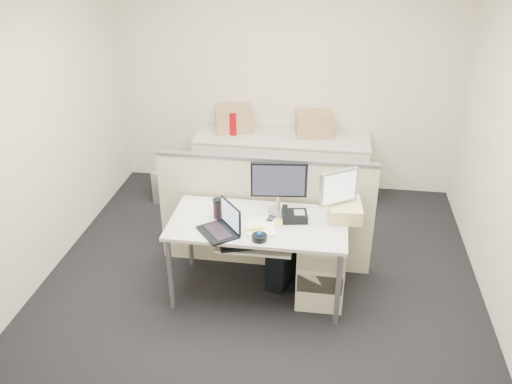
% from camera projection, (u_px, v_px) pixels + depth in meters
% --- Properties ---
extents(floor, '(4.00, 4.50, 0.01)m').
position_uv_depth(floor, '(258.00, 292.00, 4.91)').
color(floor, black).
rests_on(floor, ground).
extents(wall_back, '(4.00, 0.02, 2.70)m').
position_uv_depth(wall_back, '(286.00, 77.00, 6.26)').
color(wall_back, beige).
rests_on(wall_back, ground).
extents(wall_front, '(4.00, 0.02, 2.70)m').
position_uv_depth(wall_front, '(183.00, 363.00, 2.31)').
color(wall_front, beige).
rests_on(wall_front, ground).
extents(wall_left, '(0.02, 4.50, 2.70)m').
position_uv_depth(wall_left, '(23.00, 140.00, 4.54)').
color(wall_left, beige).
rests_on(wall_left, ground).
extents(desk, '(1.50, 0.75, 0.73)m').
position_uv_depth(desk, '(258.00, 228.00, 4.60)').
color(desk, silver).
rests_on(desk, floor).
extents(keyboard_tray, '(0.62, 0.32, 0.02)m').
position_uv_depth(keyboard_tray, '(255.00, 244.00, 4.46)').
color(keyboard_tray, silver).
rests_on(keyboard_tray, desk).
extents(drawer_pedestal, '(0.40, 0.55, 0.65)m').
position_uv_depth(drawer_pedestal, '(321.00, 263.00, 4.73)').
color(drawer_pedestal, beige).
rests_on(drawer_pedestal, floor).
extents(cubicle_partition, '(2.00, 0.06, 1.10)m').
position_uv_depth(cubicle_partition, '(265.00, 214.00, 5.04)').
color(cubicle_partition, beige).
rests_on(cubicle_partition, floor).
extents(back_counter, '(2.00, 0.60, 0.72)m').
position_uv_depth(back_counter, '(281.00, 167.00, 6.43)').
color(back_counter, beige).
rests_on(back_counter, floor).
extents(monitor_main, '(0.50, 0.23, 0.48)m').
position_uv_depth(monitor_main, '(279.00, 188.00, 4.60)').
color(monitor_main, black).
rests_on(monitor_main, desk).
extents(monitor_small, '(0.39, 0.34, 0.43)m').
position_uv_depth(monitor_small, '(338.00, 195.00, 4.54)').
color(monitor_small, '#B7B7BC').
rests_on(monitor_small, desk).
extents(laptop, '(0.40, 0.41, 0.25)m').
position_uv_depth(laptop, '(217.00, 220.00, 4.35)').
color(laptop, black).
rests_on(laptop, desk).
extents(trackball, '(0.16, 0.16, 0.05)m').
position_uv_depth(trackball, '(259.00, 237.00, 4.31)').
color(trackball, black).
rests_on(trackball, desk).
extents(desk_phone, '(0.24, 0.21, 0.07)m').
position_uv_depth(desk_phone, '(295.00, 216.00, 4.58)').
color(desk_phone, black).
rests_on(desk_phone, desk).
extents(paper_stack, '(0.27, 0.33, 0.01)m').
position_uv_depth(paper_stack, '(261.00, 226.00, 4.49)').
color(paper_stack, white).
rests_on(paper_stack, desk).
extents(sticky_pad, '(0.10, 0.10, 0.01)m').
position_uv_depth(sticky_pad, '(279.00, 223.00, 4.54)').
color(sticky_pad, '#FFE351').
rests_on(sticky_pad, desk).
extents(travel_mug, '(0.09, 0.09, 0.16)m').
position_uv_depth(travel_mug, '(218.00, 209.00, 4.59)').
color(travel_mug, black).
rests_on(travel_mug, desk).
extents(banana, '(0.17, 0.09, 0.04)m').
position_uv_depth(banana, '(256.00, 229.00, 4.43)').
color(banana, yellow).
rests_on(banana, desk).
extents(cellphone, '(0.08, 0.11, 0.01)m').
position_uv_depth(cellphone, '(271.00, 219.00, 4.60)').
color(cellphone, black).
rests_on(cellphone, desk).
extents(manila_folders, '(0.30, 0.37, 0.13)m').
position_uv_depth(manila_folders, '(345.00, 210.00, 4.62)').
color(manila_folders, '#EBD487').
rests_on(manila_folders, desk).
extents(keyboard, '(0.50, 0.30, 0.03)m').
position_uv_depth(keyboard, '(248.00, 244.00, 4.42)').
color(keyboard, black).
rests_on(keyboard, keyboard_tray).
extents(pc_tower_desk, '(0.28, 0.46, 0.40)m').
position_uv_depth(pc_tower_desk, '(283.00, 262.00, 4.96)').
color(pc_tower_desk, black).
rests_on(pc_tower_desk, floor).
extents(pc_tower_spare_dark, '(0.22, 0.45, 0.40)m').
position_uv_depth(pc_tower_spare_dark, '(190.00, 184.00, 6.38)').
color(pc_tower_spare_dark, black).
rests_on(pc_tower_spare_dark, floor).
extents(pc_tower_spare_silver, '(0.32, 0.46, 0.40)m').
position_uv_depth(pc_tower_spare_silver, '(169.00, 183.00, 6.41)').
color(pc_tower_spare_silver, '#B7B7BC').
rests_on(pc_tower_spare_silver, floor).
extents(cardboard_box_left, '(0.49, 0.41, 0.31)m').
position_uv_depth(cardboard_box_left, '(233.00, 119.00, 6.38)').
color(cardboard_box_left, '#A17F4A').
rests_on(cardboard_box_left, back_counter).
extents(cardboard_box_right, '(0.45, 0.38, 0.29)m').
position_uv_depth(cardboard_box_right, '(313.00, 125.00, 6.26)').
color(cardboard_box_right, '#A17F4A').
rests_on(cardboard_box_right, back_counter).
extents(red_binder, '(0.11, 0.32, 0.29)m').
position_uv_depth(red_binder, '(237.00, 121.00, 6.36)').
color(red_binder, '#8F0009').
rests_on(red_binder, back_counter).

